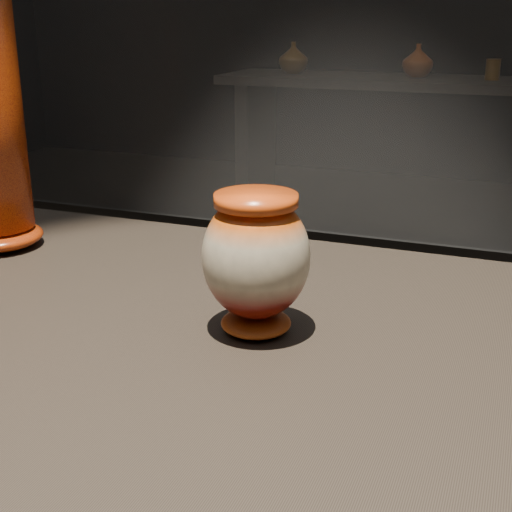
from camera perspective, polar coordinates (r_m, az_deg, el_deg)
The scene contains 5 objects.
main_vase at distance 0.82m, azimuth 0.00°, elevation -0.20°, with size 0.13×0.13×0.17m.
back_shelf at distance 4.27m, azimuth 10.92°, elevation 10.35°, with size 2.00×0.60×0.90m.
back_vase_left at distance 4.39m, azimuth 3.01°, elevation 15.56°, with size 0.17×0.17×0.18m, color brown.
back_vase_mid at distance 4.24m, azimuth 12.82°, elevation 15.00°, with size 0.17×0.17×0.18m, color #621008.
back_vase_right at distance 4.17m, azimuth 18.42°, elevation 13.98°, with size 0.08×0.08×0.11m, color brown.
Camera 1 is at (0.37, -0.68, 1.26)m, focal length 50.00 mm.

